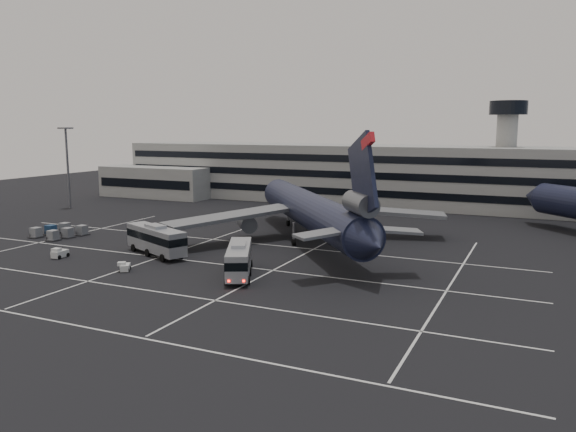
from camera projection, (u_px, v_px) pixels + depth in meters
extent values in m
plane|color=black|center=(178.00, 268.00, 74.13)|extent=(260.00, 260.00, 0.00)
cube|color=silver|center=(44.00, 319.00, 54.40)|extent=(90.00, 0.25, 0.01)
cube|color=silver|center=(127.00, 287.00, 65.16)|extent=(90.00, 0.25, 0.01)
cube|color=silver|center=(195.00, 261.00, 77.72)|extent=(90.00, 0.25, 0.01)
cube|color=silver|center=(245.00, 242.00, 90.28)|extent=(90.00, 0.25, 0.01)
cube|color=silver|center=(49.00, 240.00, 91.91)|extent=(0.25, 55.00, 0.01)
cube|color=silver|center=(169.00, 254.00, 81.99)|extent=(0.25, 55.00, 0.01)
cube|color=silver|center=(280.00, 267.00, 74.56)|extent=(0.25, 55.00, 0.01)
cube|color=silver|center=(449.00, 286.00, 65.47)|extent=(0.25, 55.00, 0.01)
cube|color=gray|center=(351.00, 174.00, 137.60)|extent=(120.00, 18.00, 14.00)
cube|color=black|center=(339.00, 192.00, 130.04)|extent=(118.00, 0.20, 1.60)
cube|color=black|center=(339.00, 175.00, 129.41)|extent=(118.00, 0.20, 1.60)
cube|color=black|center=(339.00, 158.00, 128.82)|extent=(118.00, 0.20, 1.60)
cube|color=gray|center=(156.00, 182.00, 147.97)|extent=(30.00, 10.00, 8.00)
cylinder|color=gray|center=(505.00, 161.00, 124.30)|extent=(4.40, 4.40, 22.00)
cylinder|color=black|center=(508.00, 108.00, 122.48)|extent=(8.00, 8.00, 3.00)
ellipsoid|color=#38332B|center=(293.00, 191.00, 253.05)|extent=(196.00, 140.00, 32.00)
ellipsoid|color=#38332B|center=(505.00, 210.00, 216.34)|extent=(252.00, 180.00, 44.00)
cylinder|color=slate|center=(68.00, 169.00, 126.83)|extent=(0.50, 0.50, 18.00)
cube|color=slate|center=(65.00, 128.00, 125.39)|extent=(2.40, 2.40, 0.35)
cylinder|color=black|center=(310.00, 210.00, 89.75)|extent=(33.97, 41.27, 5.60)
cone|color=black|center=(276.00, 192.00, 114.93)|extent=(7.18, 6.99, 5.60)
cone|color=black|center=(372.00, 244.00, 64.28)|extent=(7.05, 7.04, 5.04)
cube|color=black|center=(362.00, 177.00, 66.48)|extent=(6.23, 7.77, 10.97)
cube|color=red|center=(368.00, 141.00, 64.37)|extent=(2.42, 2.88, 2.24)
cylinder|color=#595B60|center=(360.00, 204.00, 67.48)|extent=(5.82, 6.39, 2.70)
cube|color=slate|center=(326.00, 233.00, 67.56)|extent=(7.28, 7.81, 0.87)
cube|color=slate|center=(390.00, 230.00, 69.47)|extent=(8.15, 6.17, 0.87)
cube|color=slate|center=(231.00, 216.00, 88.97)|extent=(15.76, 21.80, 1.75)
cylinder|color=#595B60|center=(247.00, 223.00, 92.80)|extent=(5.51, 6.00, 2.70)
cube|color=slate|center=(378.00, 211.00, 94.64)|extent=(22.66, 11.35, 1.75)
cylinder|color=#595B60|center=(355.00, 219.00, 97.11)|extent=(5.51, 6.00, 2.70)
cylinder|color=slate|center=(288.00, 214.00, 104.99)|extent=(0.44, 0.44, 3.00)
cylinder|color=black|center=(288.00, 223.00, 105.25)|extent=(1.07, 1.17, 1.10)
cylinder|color=slate|center=(294.00, 232.00, 87.58)|extent=(0.44, 0.44, 3.00)
cylinder|color=black|center=(294.00, 242.00, 87.84)|extent=(1.07, 1.17, 1.10)
cylinder|color=slate|center=(333.00, 230.00, 89.03)|extent=(0.44, 0.44, 3.00)
cylinder|color=black|center=(333.00, 240.00, 89.29)|extent=(1.07, 1.17, 1.10)
cone|color=black|center=(534.00, 197.00, 107.39)|extent=(7.15, 7.13, 5.60)
cube|color=#96979D|center=(239.00, 259.00, 69.91)|extent=(7.58, 11.68, 3.19)
cube|color=black|center=(239.00, 256.00, 69.85)|extent=(7.66, 11.76, 1.01)
cube|color=#96979D|center=(239.00, 245.00, 69.62)|extent=(2.94, 3.62, 0.37)
cylinder|color=black|center=(226.00, 281.00, 66.09)|extent=(0.76, 1.07, 1.02)
cylinder|color=black|center=(249.00, 280.00, 66.16)|extent=(0.76, 1.07, 1.02)
cylinder|color=black|center=(229.00, 272.00, 70.13)|extent=(0.76, 1.07, 1.02)
cylinder|color=black|center=(250.00, 272.00, 70.21)|extent=(0.76, 1.07, 1.02)
cylinder|color=black|center=(231.00, 264.00, 74.18)|extent=(0.76, 1.07, 1.02)
cylinder|color=black|center=(251.00, 264.00, 74.25)|extent=(0.76, 1.07, 1.02)
cube|color=#FF0C05|center=(229.00, 281.00, 64.28)|extent=(0.28, 0.19, 0.23)
cube|color=#FF0C05|center=(244.00, 281.00, 64.32)|extent=(0.28, 0.19, 0.23)
cube|color=#96979D|center=(156.00, 239.00, 81.14)|extent=(12.67, 7.75, 3.44)
cube|color=black|center=(156.00, 236.00, 81.07)|extent=(12.75, 7.83, 1.09)
cube|color=#96979D|center=(156.00, 226.00, 80.83)|extent=(3.88, 3.07, 0.40)
cylinder|color=black|center=(163.00, 258.00, 77.21)|extent=(1.15, 0.78, 1.10)
cylinder|color=black|center=(181.00, 255.00, 79.08)|extent=(1.15, 0.78, 1.10)
cylinder|color=black|center=(147.00, 253.00, 80.49)|extent=(1.15, 0.78, 1.10)
cylinder|color=black|center=(165.00, 250.00, 82.35)|extent=(1.15, 0.78, 1.10)
cylinder|color=black|center=(134.00, 248.00, 83.76)|extent=(1.15, 0.78, 1.10)
cylinder|color=black|center=(151.00, 245.00, 85.63)|extent=(1.15, 0.78, 1.10)
cube|color=silver|center=(60.00, 254.00, 79.74)|extent=(1.43, 2.40, 0.95)
cube|color=silver|center=(57.00, 250.00, 79.15)|extent=(1.22, 1.03, 0.53)
cylinder|color=black|center=(53.00, 257.00, 79.21)|extent=(0.27, 0.60, 0.59)
cylinder|color=black|center=(59.00, 257.00, 78.81)|extent=(0.27, 0.60, 0.59)
cylinder|color=black|center=(61.00, 254.00, 80.76)|extent=(0.27, 0.60, 0.59)
cylinder|color=black|center=(68.00, 255.00, 80.36)|extent=(0.27, 0.60, 0.59)
cube|color=silver|center=(125.00, 267.00, 72.41)|extent=(1.95, 2.23, 0.80)
cube|color=silver|center=(125.00, 264.00, 71.89)|extent=(1.26, 1.20, 0.45)
cylinder|color=black|center=(121.00, 271.00, 71.69)|extent=(0.43, 0.53, 0.50)
cylinder|color=black|center=(128.00, 270.00, 71.82)|extent=(0.43, 0.53, 0.50)
cylinder|color=black|center=(122.00, 268.00, 73.09)|extent=(0.43, 0.53, 0.50)
cylinder|color=black|center=(130.00, 268.00, 73.21)|extent=(0.43, 0.53, 0.50)
cube|color=#2D2D30|center=(36.00, 237.00, 94.19)|extent=(2.04, 2.28, 0.17)
cylinder|color=black|center=(36.00, 237.00, 94.20)|extent=(0.09, 0.19, 0.19)
cube|color=gray|center=(36.00, 232.00, 94.06)|extent=(1.63, 1.63, 1.49)
cube|color=#2D2D30|center=(53.00, 240.00, 91.70)|extent=(2.04, 2.28, 0.17)
cylinder|color=black|center=(53.00, 240.00, 91.71)|extent=(0.09, 0.19, 0.19)
cube|color=gray|center=(53.00, 235.00, 91.57)|extent=(1.63, 1.63, 1.49)
cube|color=#2D2D30|center=(51.00, 234.00, 96.50)|extent=(2.04, 2.28, 0.17)
cylinder|color=black|center=(51.00, 234.00, 96.51)|extent=(0.09, 0.19, 0.19)
cube|color=navy|center=(51.00, 229.00, 96.37)|extent=(1.63, 1.63, 1.49)
cube|color=#2D2D30|center=(68.00, 237.00, 94.01)|extent=(2.04, 2.28, 0.17)
cylinder|color=black|center=(68.00, 237.00, 94.02)|extent=(0.09, 0.19, 0.19)
cube|color=gray|center=(68.00, 232.00, 93.88)|extent=(1.63, 1.63, 1.49)
cube|color=#2D2D30|center=(65.00, 232.00, 98.82)|extent=(2.04, 2.28, 0.17)
cylinder|color=black|center=(65.00, 232.00, 98.83)|extent=(0.09, 0.19, 0.19)
cube|color=gray|center=(65.00, 227.00, 98.69)|extent=(1.63, 1.63, 1.49)
cube|color=#2D2D30|center=(82.00, 234.00, 96.33)|extent=(2.04, 2.28, 0.17)
cylinder|color=black|center=(82.00, 235.00, 96.33)|extent=(0.09, 0.19, 0.19)
cube|color=gray|center=(82.00, 230.00, 96.19)|extent=(1.63, 1.63, 1.49)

